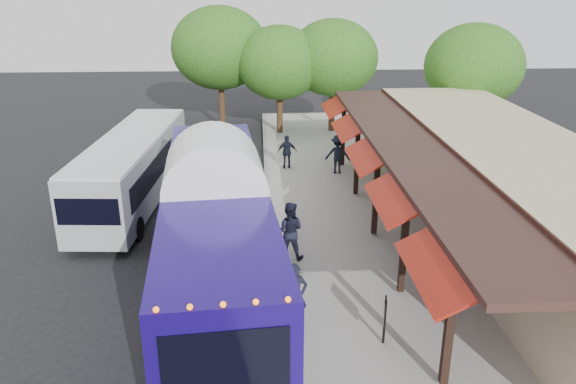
# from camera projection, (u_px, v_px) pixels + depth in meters

# --- Properties ---
(ground) EXTENTS (90.00, 90.00, 0.00)m
(ground) POSITION_uv_depth(u_px,v_px,m) (271.00, 301.00, 16.25)
(ground) COLOR black
(ground) RESTS_ON ground
(sidewalk) EXTENTS (10.00, 40.00, 0.15)m
(sidewalk) POSITION_uv_depth(u_px,v_px,m) (407.00, 236.00, 20.20)
(sidewalk) COLOR #9E9B93
(sidewalk) RESTS_ON ground
(curb) EXTENTS (0.20, 40.00, 0.16)m
(curb) POSITION_uv_depth(u_px,v_px,m) (270.00, 239.00, 19.96)
(curb) COLOR gray
(curb) RESTS_ON ground
(station_shelter) EXTENTS (8.15, 20.00, 3.60)m
(station_shelter) POSITION_uv_depth(u_px,v_px,m) (506.00, 188.00, 19.74)
(station_shelter) COLOR tan
(station_shelter) RESTS_ON ground
(coach_bus) EXTENTS (3.79, 12.70, 4.01)m
(coach_bus) POSITION_uv_depth(u_px,v_px,m) (217.00, 236.00, 15.31)
(coach_bus) COLOR #170861
(coach_bus) RESTS_ON ground
(city_bus) EXTENTS (3.01, 10.67, 2.83)m
(city_bus) POSITION_uv_depth(u_px,v_px,m) (133.00, 166.00, 22.96)
(city_bus) COLOR #999CA1
(city_bus) RESTS_ON ground
(ped_a) EXTENTS (0.78, 0.64, 1.84)m
(ped_a) POSITION_uv_depth(u_px,v_px,m) (295.00, 297.00, 14.41)
(ped_a) COLOR black
(ped_a) RESTS_ON sidewalk
(ped_b) EXTENTS (1.08, 0.93, 1.94)m
(ped_b) POSITION_uv_depth(u_px,v_px,m) (289.00, 231.00, 18.12)
(ped_b) COLOR black
(ped_b) RESTS_ON sidewalk
(ped_c) EXTENTS (0.97, 0.43, 1.63)m
(ped_c) POSITION_uv_depth(u_px,v_px,m) (287.00, 152.00, 27.04)
(ped_c) COLOR black
(ped_c) RESTS_ON sidewalk
(ped_d) EXTENTS (1.28, 0.87, 1.84)m
(ped_d) POSITION_uv_depth(u_px,v_px,m) (338.00, 154.00, 26.30)
(ped_d) COLOR black
(ped_d) RESTS_ON sidewalk
(sign_board) EXTENTS (0.17, 0.54, 1.21)m
(sign_board) POSITION_uv_depth(u_px,v_px,m) (385.00, 315.00, 13.82)
(sign_board) COLOR black
(sign_board) RESTS_ON sidewalk
(tree_left) EXTENTS (5.00, 5.00, 6.41)m
(tree_left) POSITION_uv_depth(u_px,v_px,m) (279.00, 63.00, 32.39)
(tree_left) COLOR #382314
(tree_left) RESTS_ON ground
(tree_mid) EXTENTS (5.26, 5.26, 6.73)m
(tree_mid) POSITION_uv_depth(u_px,v_px,m) (333.00, 58.00, 32.75)
(tree_mid) COLOR #382314
(tree_mid) RESTS_ON ground
(tree_right) EXTENTS (5.23, 5.23, 6.70)m
(tree_right) POSITION_uv_depth(u_px,v_px,m) (474.00, 66.00, 29.85)
(tree_right) COLOR #382314
(tree_right) RESTS_ON ground
(tree_far) EXTENTS (5.79, 5.79, 7.42)m
(tree_far) POSITION_uv_depth(u_px,v_px,m) (220.00, 48.00, 33.46)
(tree_far) COLOR #382314
(tree_far) RESTS_ON ground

